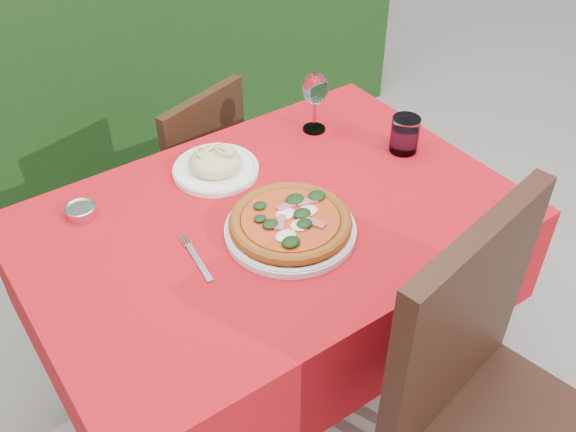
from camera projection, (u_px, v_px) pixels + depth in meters
ground at (275, 386)px, 2.15m from camera, size 60.00×60.00×0.00m
dining_table at (272, 257)px, 1.77m from camera, size 1.26×0.86×0.75m
chair_near at (493, 409)px, 1.39m from camera, size 0.56×0.56×1.05m
chair_far at (191, 173)px, 2.30m from camera, size 0.45×0.45×0.80m
pizza_plate at (290, 224)px, 1.60m from camera, size 0.40×0.40×0.06m
pasta_plate at (215, 165)px, 1.80m from camera, size 0.24×0.24×0.07m
water_glass at (405, 136)px, 1.87m from camera, size 0.08×0.08×0.11m
wine_glass at (315, 91)px, 1.90m from camera, size 0.08×0.08×0.19m
fork at (199, 262)px, 1.53m from camera, size 0.05×0.20×0.01m
steel_ramekin at (81, 212)px, 1.66m from camera, size 0.07×0.07×0.03m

